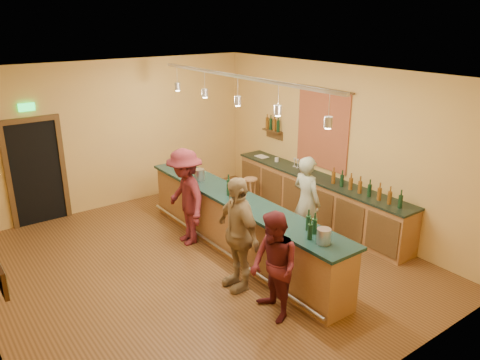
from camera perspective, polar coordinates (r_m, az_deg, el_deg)
floor at (r=8.23m, az=-4.80°, el=-10.21°), size 7.00×7.00×0.00m
ceiling at (r=7.20m, az=-5.53°, el=12.50°), size 6.50×7.00×0.02m
wall_back at (r=10.60m, az=-15.09°, el=5.36°), size 6.50×0.02×3.20m
wall_front at (r=5.15m, az=15.96°, el=-9.94°), size 6.50×0.02×3.20m
wall_right at (r=9.57m, az=11.73°, el=4.14°), size 0.02×7.00×3.20m
doorway at (r=10.24m, az=-23.62°, el=1.13°), size 1.15×0.09×2.48m
tapestry at (r=9.76m, az=10.02°, el=6.06°), size 0.03×1.40×1.60m
bottle_shelf at (r=10.82m, az=4.02°, el=6.62°), size 0.17×0.55×0.54m
back_counter at (r=9.84m, az=9.42°, el=-2.13°), size 0.60×4.55×1.27m
tasting_bar at (r=8.34m, az=-0.25°, el=-5.02°), size 0.73×5.10×1.38m
pendant_track at (r=7.67m, az=-0.28°, el=11.36°), size 0.11×4.60×0.50m
bartender at (r=8.61m, az=8.11°, el=-2.61°), size 0.42×0.63×1.71m
customer_a at (r=6.56m, az=4.17°, el=-10.52°), size 0.73×0.87×1.59m
customer_b at (r=7.18m, az=-0.29°, el=-6.56°), size 0.55×1.11×1.83m
customer_c at (r=8.63m, az=-6.66°, el=-2.09°), size 0.81×1.25×1.82m
bar_stool at (r=10.46m, az=1.30°, el=-0.56°), size 0.30×0.30×0.63m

